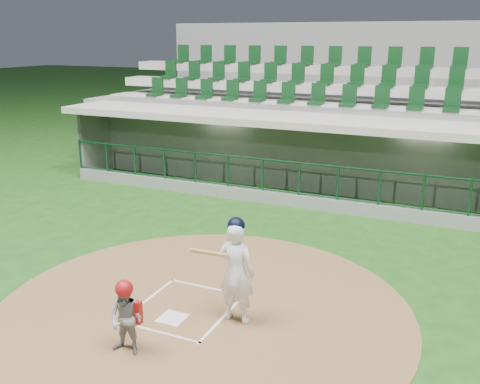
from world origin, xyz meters
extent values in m
plane|color=#194914|center=(0.00, 0.00, 0.00)|extent=(120.00, 120.00, 0.00)
cylinder|color=brown|center=(0.30, -0.20, 0.01)|extent=(7.20, 7.20, 0.01)
cube|color=white|center=(0.00, -0.70, 0.02)|extent=(0.43, 0.43, 0.02)
cube|color=white|center=(-0.75, -0.30, 0.02)|extent=(0.05, 1.80, 0.01)
cube|color=white|center=(0.75, -0.30, 0.02)|extent=(0.05, 1.80, 0.01)
cube|color=white|center=(0.00, 0.55, 0.02)|extent=(1.55, 0.05, 0.01)
cube|color=silver|center=(0.00, -1.15, 0.02)|extent=(1.55, 0.05, 0.01)
cube|color=slate|center=(0.00, 7.50, -0.55)|extent=(15.00, 3.00, 0.10)
cube|color=slate|center=(0.00, 9.10, 0.85)|extent=(15.00, 0.20, 2.70)
cube|color=#A49D91|center=(0.00, 8.98, 1.10)|extent=(13.50, 0.04, 0.90)
cube|color=slate|center=(-7.50, 7.50, 0.85)|extent=(0.20, 3.00, 2.70)
cube|color=#AFA99E|center=(0.00, 7.25, 2.30)|extent=(15.40, 3.50, 0.20)
cube|color=slate|center=(0.00, 5.95, 0.15)|extent=(15.00, 0.15, 0.40)
cube|color=black|center=(0.00, 5.95, 1.73)|extent=(15.00, 0.01, 0.95)
cube|color=brown|center=(0.00, 8.55, -0.28)|extent=(12.75, 0.40, 0.45)
cube|color=white|center=(-3.00, 7.50, 2.17)|extent=(1.30, 0.35, 0.04)
cube|color=white|center=(3.00, 7.50, 2.17)|extent=(1.30, 0.35, 0.04)
imported|color=#AF1712|center=(-4.38, 8.12, 0.43)|extent=(1.34, 1.00, 1.85)
imported|color=#B32113|center=(-2.39, 8.34, 0.40)|extent=(1.09, 0.53, 1.81)
imported|color=#AF1213|center=(2.23, 8.37, 0.46)|extent=(0.97, 0.66, 1.92)
cube|color=gray|center=(0.00, 10.75, 1.15)|extent=(17.00, 6.50, 2.50)
cube|color=#AEA99D|center=(0.00, 9.25, 2.30)|extent=(16.60, 0.95, 0.30)
cube|color=#AAA59A|center=(0.00, 10.20, 2.85)|extent=(16.60, 0.95, 0.30)
cube|color=gray|center=(0.00, 11.15, 3.40)|extent=(16.60, 0.95, 0.30)
cube|color=slate|center=(0.00, 14.10, 2.53)|extent=(17.00, 0.25, 5.05)
imported|color=white|center=(0.98, -0.30, 0.87)|extent=(0.64, 0.43, 1.72)
sphere|color=black|center=(0.98, -0.30, 1.67)|extent=(0.28, 0.28, 0.28)
cylinder|color=tan|center=(0.73, -0.55, 1.25)|extent=(0.58, 0.79, 0.39)
imported|color=gray|center=(-0.09, -1.81, 0.56)|extent=(0.55, 0.43, 1.09)
sphere|color=#A91214|center=(-0.09, -1.81, 1.05)|extent=(0.26, 0.26, 0.26)
cube|color=#AC1712|center=(-0.09, -1.66, 0.62)|extent=(0.32, 0.10, 0.35)
camera|label=1|loc=(4.28, -7.46, 4.54)|focal=40.00mm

